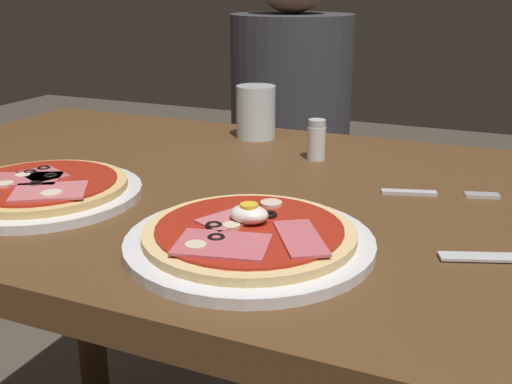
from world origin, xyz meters
The scene contains 7 objects.
dining_table centered at (0.00, 0.00, 0.65)m, with size 1.28×0.73×0.78m.
pizza_foreground centered at (0.08, -0.19, 0.79)m, with size 0.27×0.27×0.05m.
pizza_across_left centered at (-0.24, -0.15, 0.79)m, with size 0.26×0.26×0.03m.
water_glass_near centered at (-0.11, 0.28, 0.82)m, with size 0.07×0.07×0.10m.
fork centered at (0.24, 0.07, 0.78)m, with size 0.16×0.06×0.00m.
salt_shaker centered at (0.04, 0.18, 0.81)m, with size 0.03×0.03×0.07m.
diner_person centered at (-0.22, 0.77, 0.56)m, with size 0.32×0.32×1.18m.
Camera 1 is at (0.33, -0.75, 1.05)m, focal length 42.53 mm.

